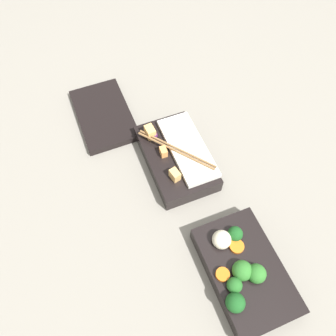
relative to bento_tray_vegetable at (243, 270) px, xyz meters
name	(u,v)px	position (x,y,z in m)	size (l,w,h in m)	color
ground_plane	(206,213)	(0.14, 0.01, -0.03)	(3.00, 3.00, 0.00)	gray
bento_tray_vegetable	(243,270)	(0.00, 0.00, 0.00)	(0.22, 0.13, 0.07)	black
bento_tray_rice	(177,156)	(0.29, 0.02, 0.00)	(0.22, 0.13, 0.07)	black
bento_lid	(104,115)	(0.48, 0.14, -0.02)	(0.21, 0.13, 0.02)	black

